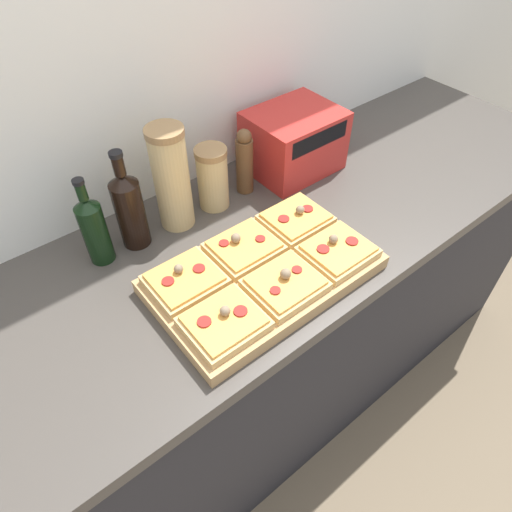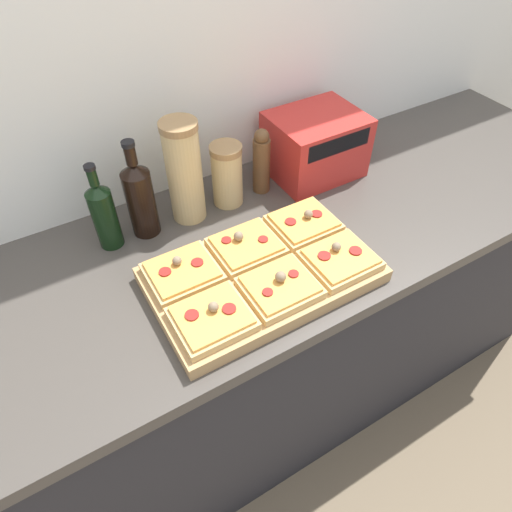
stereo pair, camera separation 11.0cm
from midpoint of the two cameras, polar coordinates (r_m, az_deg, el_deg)
ground_plane at (r=1.84m, az=4.26°, el=-26.94°), size 12.00×12.00×0.00m
wall_back at (r=1.26m, az=-10.83°, el=21.16°), size 6.00×0.06×2.50m
kitchen_counter at (r=1.54m, az=-1.55°, el=-11.89°), size 2.63×0.67×0.91m
cutting_board at (r=1.11m, az=3.62°, el=-2.50°), size 0.54×0.33×0.04m
pizza_slice_back_left at (r=1.07m, az=-6.33°, el=-2.16°), size 0.16×0.14×0.05m
pizza_slice_back_center at (r=1.13m, az=1.53°, el=1.13°), size 0.16×0.14×0.05m
pizza_slice_back_right at (r=1.21m, az=8.59°, el=4.03°), size 0.16×0.14×0.05m
pizza_slice_front_left at (r=0.98m, az=-2.33°, el=-7.89°), size 0.16×0.14×0.05m
pizza_slice_front_center at (r=1.04m, az=6.03°, el=-3.97°), size 0.16×0.14×0.05m
pizza_slice_front_right at (r=1.13m, az=13.23°, el=-0.49°), size 0.16×0.14×0.05m
olive_oil_bottle at (r=1.19m, az=-16.02°, el=4.95°), size 0.06×0.06×0.24m
wine_bottle at (r=1.20m, az=-11.77°, el=7.06°), size 0.07×0.07×0.28m
grain_jar_tall at (r=1.21m, az=-6.44°, el=10.22°), size 0.10×0.10×0.29m
grain_jar_short at (r=1.29m, az=-1.19°, el=10.01°), size 0.09×0.09×0.18m
pepper_mill at (r=1.34m, az=3.08°, el=11.62°), size 0.05×0.05×0.20m
toaster_oven at (r=1.44m, az=9.64°, el=13.46°), size 0.29×0.22×0.19m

